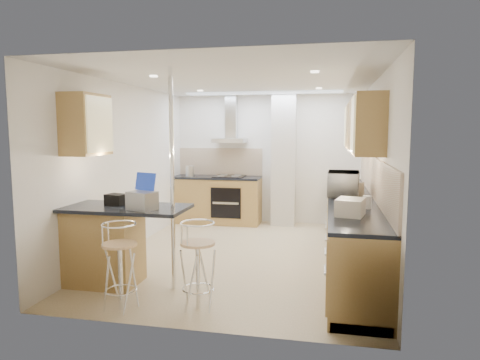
% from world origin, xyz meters
% --- Properties ---
extents(ground, '(4.80, 4.80, 0.00)m').
position_xyz_m(ground, '(0.00, 0.00, 0.00)').
color(ground, tan).
rests_on(ground, ground).
extents(room_shell, '(3.64, 4.84, 2.51)m').
position_xyz_m(room_shell, '(0.32, 0.38, 1.54)').
color(room_shell, white).
rests_on(room_shell, ground).
extents(right_counter, '(0.63, 4.40, 0.92)m').
position_xyz_m(right_counter, '(1.50, 0.00, 0.46)').
color(right_counter, '#A88343').
rests_on(right_counter, ground).
extents(back_counter, '(1.70, 0.63, 0.92)m').
position_xyz_m(back_counter, '(-0.95, 2.10, 0.46)').
color(back_counter, '#A88343').
rests_on(back_counter, ground).
extents(peninsula, '(1.47, 0.72, 0.94)m').
position_xyz_m(peninsula, '(-1.12, -1.45, 0.48)').
color(peninsula, '#A88343').
rests_on(peninsula, ground).
extents(microwave, '(0.43, 0.62, 0.33)m').
position_xyz_m(microwave, '(1.39, -0.00, 1.09)').
color(microwave, silver).
rests_on(microwave, right_counter).
extents(laptop, '(0.35, 0.31, 0.20)m').
position_xyz_m(laptop, '(-0.83, -1.60, 1.04)').
color(laptop, '#A0A3A8').
rests_on(laptop, peninsula).
extents(bag, '(0.27, 0.23, 0.13)m').
position_xyz_m(bag, '(-1.26, -1.37, 1.00)').
color(bag, black).
rests_on(bag, peninsula).
extents(bar_stool_near, '(0.44, 0.44, 0.90)m').
position_xyz_m(bar_stool_near, '(-0.86, -2.10, 0.45)').
color(bar_stool_near, tan).
rests_on(bar_stool_near, ground).
extents(bar_stool_end, '(0.52, 0.52, 0.91)m').
position_xyz_m(bar_stool_end, '(-0.10, -1.91, 0.45)').
color(bar_stool_end, tan).
rests_on(bar_stool_end, ground).
extents(jar_a, '(0.14, 0.14, 0.16)m').
position_xyz_m(jar_a, '(1.56, 0.95, 1.00)').
color(jar_a, white).
rests_on(jar_a, right_counter).
extents(jar_b, '(0.12, 0.12, 0.14)m').
position_xyz_m(jar_b, '(1.57, 0.69, 0.99)').
color(jar_b, white).
rests_on(jar_b, right_counter).
extents(jar_c, '(0.16, 0.16, 0.19)m').
position_xyz_m(jar_c, '(1.60, 0.02, 1.02)').
color(jar_c, beige).
rests_on(jar_c, right_counter).
extents(jar_d, '(0.12, 0.12, 0.15)m').
position_xyz_m(jar_d, '(1.62, -0.91, 0.99)').
color(jar_d, silver).
rests_on(jar_d, right_counter).
extents(bread_bin, '(0.34, 0.39, 0.18)m').
position_xyz_m(bread_bin, '(1.42, -1.37, 1.01)').
color(bread_bin, white).
rests_on(bread_bin, right_counter).
extents(kettle, '(0.16, 0.16, 0.21)m').
position_xyz_m(kettle, '(-1.47, 1.99, 1.03)').
color(kettle, '#BCBFC1').
rests_on(kettle, back_counter).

